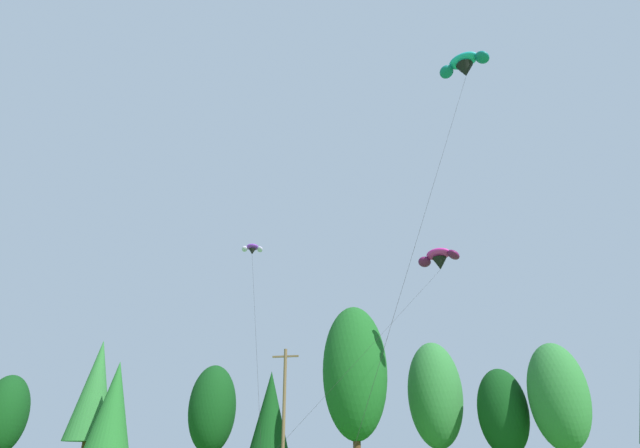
# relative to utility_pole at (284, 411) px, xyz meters

# --- Properties ---
(treeline_tree_a) EXTENTS (4.47, 4.47, 9.90)m
(treeline_tree_a) POSITION_rel_utility_pole_xyz_m (-30.92, 6.48, 0.62)
(treeline_tree_a) COLOR #472D19
(treeline_tree_a) RESTS_ON ground_plane
(treeline_tree_b) EXTENTS (4.58, 4.58, 13.53)m
(treeline_tree_b) POSITION_rel_utility_pole_xyz_m (-22.43, 8.27, 3.11)
(treeline_tree_b) COLOR #472D19
(treeline_tree_b) RESTS_ON ground_plane
(treeline_tree_c) EXTENTS (3.98, 3.98, 10.80)m
(treeline_tree_c) POSITION_rel_utility_pole_xyz_m (-18.58, 5.90, 1.40)
(treeline_tree_c) COLOR #472D19
(treeline_tree_c) RESTS_ON ground_plane
(treeline_tree_d) EXTENTS (4.71, 4.71, 10.77)m
(treeline_tree_d) POSITION_rel_utility_pole_xyz_m (-10.02, 9.82, 1.15)
(treeline_tree_d) COLOR #472D19
(treeline_tree_d) RESTS_ON ground_plane
(treeline_tree_e) EXTENTS (3.82, 3.82, 10.09)m
(treeline_tree_e) POSITION_rel_utility_pole_xyz_m (-4.15, 10.44, 0.95)
(treeline_tree_e) COLOR #472D19
(treeline_tree_e) RESTS_ON ground_plane
(treeline_tree_f) EXTENTS (5.93, 5.93, 15.30)m
(treeline_tree_f) POSITION_rel_utility_pole_xyz_m (4.88, 6.70, 3.90)
(treeline_tree_f) COLOR #472D19
(treeline_tree_f) RESTS_ON ground_plane
(treeline_tree_g) EXTENTS (5.18, 5.18, 12.50)m
(treeline_tree_g) POSITION_rel_utility_pole_xyz_m (12.02, 11.13, 2.20)
(treeline_tree_g) COLOR #472D19
(treeline_tree_g) RESTS_ON ground_plane
(treeline_tree_h) EXTENTS (4.34, 4.34, 9.41)m
(treeline_tree_h) POSITION_rel_utility_pole_xyz_m (17.69, 8.61, 0.33)
(treeline_tree_h) COLOR #472D19
(treeline_tree_h) RESTS_ON ground_plane
(treeline_tree_i) EXTENTS (4.79, 4.79, 11.06)m
(treeline_tree_i) POSITION_rel_utility_pole_xyz_m (21.95, 6.06, 1.32)
(treeline_tree_i) COLOR #472D19
(treeline_tree_i) RESTS_ON ground_plane
(utility_pole) EXTENTS (2.20, 0.26, 10.21)m
(utility_pole) POSITION_rel_utility_pole_xyz_m (0.00, 0.00, 0.00)
(utility_pole) COLOR brown
(utility_pole) RESTS_ON ground_plane
(parafoil_kite_high_purple) EXTENTS (6.61, 13.07, 18.68)m
(parafoil_kite_high_purple) POSITION_rel_utility_pole_xyz_m (-3.71, 0.84, 14.35)
(parafoil_kite_high_purple) COLOR purple
(parafoil_kite_mid_teal) EXTENTS (8.96, 9.02, 24.78)m
(parafoil_kite_mid_teal) POSITION_rel_utility_pole_xyz_m (15.29, -13.84, 20.22)
(parafoil_kite_mid_teal) COLOR teal
(parafoil_kite_far_magenta) EXTENTS (13.27, 14.49, 17.13)m
(parafoil_kite_far_magenta) POSITION_rel_utility_pole_xyz_m (13.19, 1.41, 12.44)
(parafoil_kite_far_magenta) COLOR #D12893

